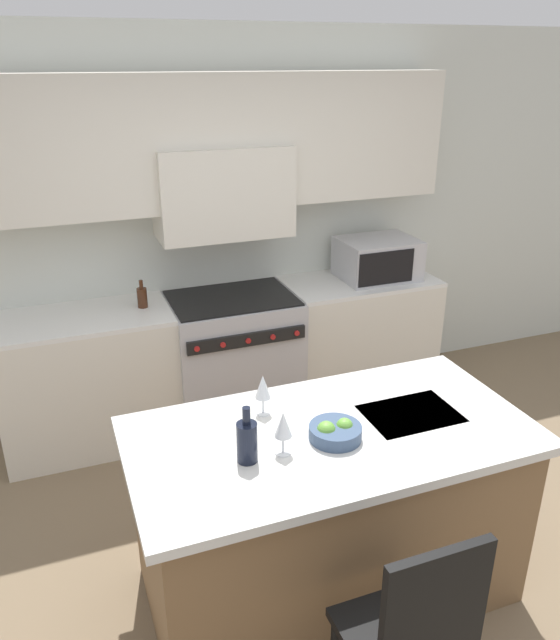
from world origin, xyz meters
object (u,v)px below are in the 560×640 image
at_px(range_stove, 234,358).
at_px(wine_bottle, 247,441).
at_px(wine_glass_near, 283,426).
at_px(island_chair, 413,635).
at_px(fruit_bowl, 335,432).
at_px(microwave, 377,259).
at_px(oil_bottle_on_counter, 142,297).
at_px(wine_glass_far, 263,388).

distance_m(range_stove, wine_bottle, 1.97).
bearing_deg(wine_glass_near, range_stove, 79.91).
height_order(island_chair, wine_bottle, wine_bottle).
bearing_deg(range_stove, wine_glass_near, -100.09).
bearing_deg(fruit_bowl, wine_glass_near, -175.00).
bearing_deg(island_chair, fruit_bowl, 86.79).
relative_size(range_stove, microwave, 1.67).
bearing_deg(oil_bottle_on_counter, wine_glass_far, -78.68).
xyz_separation_m(wine_glass_near, wine_glass_far, (0.03, 0.33, 0.00)).
relative_size(microwave, oil_bottle_on_counter, 2.97).
xyz_separation_m(range_stove, microwave, (1.15, 0.02, 0.62)).
bearing_deg(fruit_bowl, wine_bottle, -177.72).
bearing_deg(wine_glass_near, microwave, 51.45).
distance_m(fruit_bowl, oil_bottle_on_counter, 1.93).
xyz_separation_m(microwave, island_chair, (-1.27, -2.60, -0.50)).
xyz_separation_m(range_stove, wine_glass_near, (-0.33, -1.84, 0.59)).
relative_size(island_chair, oil_bottle_on_counter, 5.55).
height_order(wine_bottle, fruit_bowl, wine_bottle).
bearing_deg(island_chair, wine_glass_far, 99.64).
bearing_deg(wine_glass_far, wine_bottle, -119.57).
distance_m(microwave, wine_glass_near, 2.37).
bearing_deg(island_chair, microwave, 64.00).
distance_m(wine_bottle, oil_bottle_on_counter, 1.87).
xyz_separation_m(microwave, wine_glass_near, (-1.48, -1.85, -0.02)).
bearing_deg(oil_bottle_on_counter, island_chair, -79.37).
relative_size(range_stove, island_chair, 0.89).
bearing_deg(range_stove, fruit_bowl, -92.29).
xyz_separation_m(microwave, wine_glass_far, (-1.45, -1.52, -0.02)).
relative_size(microwave, wine_glass_far, 2.78).
bearing_deg(island_chair, wine_bottle, 116.22).
bearing_deg(microwave, wine_glass_near, -128.55).
xyz_separation_m(island_chair, wine_glass_far, (-0.18, 1.08, 0.48)).
height_order(microwave, fruit_bowl, microwave).
distance_m(microwave, island_chair, 2.93).
relative_size(island_chair, wine_bottle, 4.13).
bearing_deg(range_stove, oil_bottle_on_counter, 176.23).
relative_size(wine_glass_far, oil_bottle_on_counter, 1.07).
relative_size(microwave, island_chair, 0.53).
bearing_deg(wine_bottle, wine_glass_near, -2.10).
bearing_deg(wine_bottle, oil_bottle_on_counter, 93.76).
height_order(wine_glass_far, fruit_bowl, wine_glass_far).
xyz_separation_m(fruit_bowl, oil_bottle_on_counter, (-0.53, 1.85, 0.05)).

